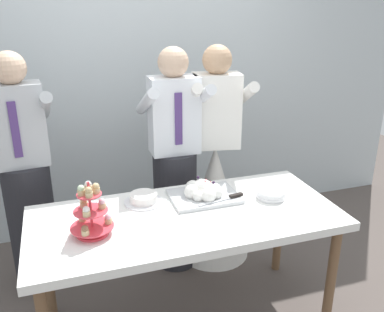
{
  "coord_description": "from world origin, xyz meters",
  "views": [
    {
      "loc": [
        -0.64,
        -2.07,
        1.96
      ],
      "look_at": [
        0.09,
        0.15,
        1.07
      ],
      "focal_mm": 39.27,
      "sensor_mm": 36.0,
      "label": 1
    }
  ],
  "objects_px": {
    "person_groom": "(175,174)",
    "round_cake": "(144,199)",
    "plate_stack": "(271,194)",
    "person_bride": "(215,187)",
    "main_cake_tray": "(204,192)",
    "dessert_table": "(186,226)",
    "person_guest": "(27,188)",
    "cupcake_stand": "(91,213)"
  },
  "relations": [
    {
      "from": "person_groom",
      "to": "plate_stack",
      "type": "bearing_deg",
      "value": -53.89
    },
    {
      "from": "person_groom",
      "to": "dessert_table",
      "type": "bearing_deg",
      "value": -100.39
    },
    {
      "from": "main_cake_tray",
      "to": "person_bride",
      "type": "relative_size",
      "value": 0.26
    },
    {
      "from": "plate_stack",
      "to": "person_groom",
      "type": "height_order",
      "value": "person_groom"
    },
    {
      "from": "dessert_table",
      "to": "round_cake",
      "type": "xyz_separation_m",
      "value": [
        -0.2,
        0.23,
        0.1
      ]
    },
    {
      "from": "person_groom",
      "to": "cupcake_stand",
      "type": "bearing_deg",
      "value": -132.89
    },
    {
      "from": "cupcake_stand",
      "to": "person_guest",
      "type": "distance_m",
      "value": 0.88
    },
    {
      "from": "dessert_table",
      "to": "person_groom",
      "type": "xyz_separation_m",
      "value": [
        0.12,
        0.66,
        0.05
      ]
    },
    {
      "from": "person_guest",
      "to": "cupcake_stand",
      "type": "bearing_deg",
      "value": -65.43
    },
    {
      "from": "dessert_table",
      "to": "round_cake",
      "type": "distance_m",
      "value": 0.32
    },
    {
      "from": "main_cake_tray",
      "to": "plate_stack",
      "type": "relative_size",
      "value": 2.36
    },
    {
      "from": "person_groom",
      "to": "person_guest",
      "type": "height_order",
      "value": "same"
    },
    {
      "from": "main_cake_tray",
      "to": "cupcake_stand",
      "type": "bearing_deg",
      "value": -163.08
    },
    {
      "from": "main_cake_tray",
      "to": "plate_stack",
      "type": "xyz_separation_m",
      "value": [
        0.41,
        -0.12,
        -0.02
      ]
    },
    {
      "from": "dessert_table",
      "to": "plate_stack",
      "type": "xyz_separation_m",
      "value": [
        0.57,
        0.04,
        0.1
      ]
    },
    {
      "from": "main_cake_tray",
      "to": "person_groom",
      "type": "xyz_separation_m",
      "value": [
        -0.05,
        0.5,
        -0.07
      ]
    },
    {
      "from": "main_cake_tray",
      "to": "round_cake",
      "type": "height_order",
      "value": "main_cake_tray"
    },
    {
      "from": "round_cake",
      "to": "person_groom",
      "type": "xyz_separation_m",
      "value": [
        0.32,
        0.43,
        -0.05
      ]
    },
    {
      "from": "plate_stack",
      "to": "person_guest",
      "type": "height_order",
      "value": "person_guest"
    },
    {
      "from": "round_cake",
      "to": "plate_stack",
      "type": "bearing_deg",
      "value": -13.35
    },
    {
      "from": "main_cake_tray",
      "to": "plate_stack",
      "type": "bearing_deg",
      "value": -16.91
    },
    {
      "from": "cupcake_stand",
      "to": "plate_stack",
      "type": "distance_m",
      "value": 1.12
    },
    {
      "from": "cupcake_stand",
      "to": "round_cake",
      "type": "relative_size",
      "value": 1.27
    },
    {
      "from": "cupcake_stand",
      "to": "person_bride",
      "type": "relative_size",
      "value": 0.18
    },
    {
      "from": "round_cake",
      "to": "person_bride",
      "type": "xyz_separation_m",
      "value": [
        0.65,
        0.46,
        -0.22
      ]
    },
    {
      "from": "main_cake_tray",
      "to": "person_bride",
      "type": "height_order",
      "value": "person_bride"
    },
    {
      "from": "dessert_table",
      "to": "round_cake",
      "type": "height_order",
      "value": "round_cake"
    },
    {
      "from": "cupcake_stand",
      "to": "person_bride",
      "type": "distance_m",
      "value": 1.27
    },
    {
      "from": "plate_stack",
      "to": "person_groom",
      "type": "xyz_separation_m",
      "value": [
        -0.45,
        0.62,
        -0.06
      ]
    },
    {
      "from": "person_groom",
      "to": "round_cake",
      "type": "bearing_deg",
      "value": -126.77
    },
    {
      "from": "cupcake_stand",
      "to": "main_cake_tray",
      "type": "height_order",
      "value": "cupcake_stand"
    },
    {
      "from": "cupcake_stand",
      "to": "round_cake",
      "type": "xyz_separation_m",
      "value": [
        0.33,
        0.28,
        -0.1
      ]
    },
    {
      "from": "round_cake",
      "to": "cupcake_stand",
      "type": "bearing_deg",
      "value": -140.56
    },
    {
      "from": "dessert_table",
      "to": "person_bride",
      "type": "xyz_separation_m",
      "value": [
        0.44,
        0.68,
        -0.12
      ]
    },
    {
      "from": "dessert_table",
      "to": "person_guest",
      "type": "height_order",
      "value": "person_guest"
    },
    {
      "from": "plate_stack",
      "to": "person_groom",
      "type": "bearing_deg",
      "value": 126.11
    },
    {
      "from": "person_bride",
      "to": "person_guest",
      "type": "height_order",
      "value": "same"
    },
    {
      "from": "plate_stack",
      "to": "person_bride",
      "type": "bearing_deg",
      "value": 101.29
    },
    {
      "from": "person_bride",
      "to": "dessert_table",
      "type": "bearing_deg",
      "value": -123.07
    },
    {
      "from": "main_cake_tray",
      "to": "person_bride",
      "type": "xyz_separation_m",
      "value": [
        0.28,
        0.52,
        -0.24
      ]
    },
    {
      "from": "main_cake_tray",
      "to": "round_cake",
      "type": "relative_size",
      "value": 1.81
    },
    {
      "from": "dessert_table",
      "to": "person_guest",
      "type": "relative_size",
      "value": 1.08
    }
  ]
}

